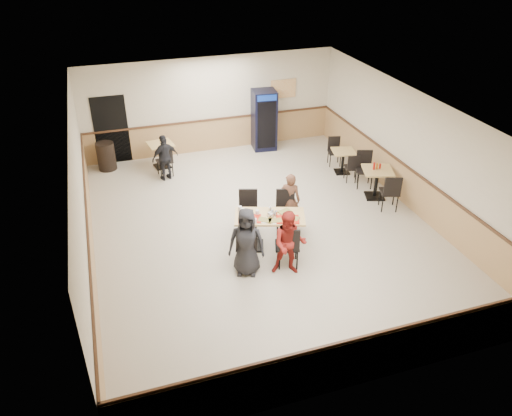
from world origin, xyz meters
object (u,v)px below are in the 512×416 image
object	(u,v)px
main_table	(270,226)
back_table	(161,151)
side_table_far	(343,158)
pepsi_cooler	(264,120)
diner_man_opposite	(290,200)
lone_diner	(165,158)
diner_woman_left	(246,242)
diner_woman_right	(289,243)
side_table_near	(377,179)
trash_bin	(106,156)

from	to	relation	value
main_table	back_table	size ratio (longest dim) A/B	2.14
side_table_far	pepsi_cooler	bearing A→B (deg)	123.53
side_table_far	back_table	bearing A→B (deg)	157.75
diner_man_opposite	lone_diner	bearing A→B (deg)	-25.47
lone_diner	side_table_far	distance (m)	5.17
diner_woman_left	diner_woman_right	bearing A→B (deg)	3.39
back_table	pepsi_cooler	world-z (taller)	pepsi_cooler
diner_woman_right	side_table_near	xyz separation A→B (m)	(3.44, 2.36, -0.19)
pepsi_cooler	trash_bin	distance (m)	5.02
main_table	trash_bin	distance (m)	6.30
diner_man_opposite	back_table	xyz separation A→B (m)	(-2.45, 4.29, -0.20)
diner_woman_left	side_table_far	xyz separation A→B (m)	(4.12, 3.72, -0.31)
diner_woman_left	pepsi_cooler	xyz separation A→B (m)	(2.50, 6.17, 0.19)
main_table	trash_bin	xyz separation A→B (m)	(-3.27, 5.38, -0.13)
diner_woman_left	diner_woman_right	xyz separation A→B (m)	(0.85, -0.28, -0.03)
lone_diner	trash_bin	size ratio (longest dim) A/B	1.61
lone_diner	side_table_far	size ratio (longest dim) A/B	1.74
trash_bin	lone_diner	bearing A→B (deg)	-37.29
diner_man_opposite	diner_woman_right	bearing A→B (deg)	97.22
main_table	diner_woman_right	xyz separation A→B (m)	(0.07, -1.02, 0.18)
main_table	diner_man_opposite	bearing A→B (deg)	62.10
diner_man_opposite	lone_diner	xyz separation A→B (m)	(-2.45, 3.43, -0.02)
back_table	pepsi_cooler	distance (m)	3.46
diner_woman_right	main_table	bearing A→B (deg)	113.82
diner_man_opposite	pepsi_cooler	size ratio (longest dim) A/B	0.73
diner_man_opposite	side_table_near	size ratio (longest dim) A/B	1.45
diner_man_opposite	side_table_near	world-z (taller)	diner_man_opposite
side_table_far	back_table	world-z (taller)	back_table
diner_man_opposite	lone_diner	world-z (taller)	diner_man_opposite
pepsi_cooler	side_table_far	bearing A→B (deg)	-50.86
side_table_far	pepsi_cooler	size ratio (longest dim) A/B	0.40
side_table_near	side_table_far	bearing A→B (deg)	95.70
diner_woman_left	lone_diner	bearing A→B (deg)	122.22
lone_diner	trash_bin	bearing A→B (deg)	-53.69
diner_woman_left	side_table_near	world-z (taller)	diner_woman_left
main_table	diner_woman_left	world-z (taller)	diner_woman_left
diner_woman_right	pepsi_cooler	bearing A→B (deg)	95.45
diner_woman_left	side_table_near	bearing A→B (deg)	47.69
diner_woman_right	diner_man_opposite	world-z (taller)	diner_woman_right
diner_woman_left	side_table_far	distance (m)	5.56
trash_bin	pepsi_cooler	bearing A→B (deg)	0.49
side_table_near	side_table_far	distance (m)	1.65
pepsi_cooler	back_table	bearing A→B (deg)	-167.81
main_table	side_table_far	bearing A→B (deg)	60.05
trash_bin	back_table	bearing A→B (deg)	-12.42
main_table	lone_diner	xyz separation A→B (m)	(-1.68, 4.17, 0.12)
main_table	side_table_far	world-z (taller)	main_table
side_table_near	back_table	bearing A→B (deg)	144.57
diner_man_opposite	trash_bin	bearing A→B (deg)	-19.97
lone_diner	pepsi_cooler	world-z (taller)	pepsi_cooler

